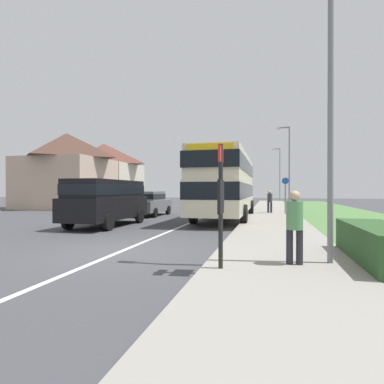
# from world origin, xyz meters

# --- Properties ---
(ground_plane) EXTENTS (120.00, 120.00, 0.00)m
(ground_plane) POSITION_xyz_m (0.00, 0.00, 0.00)
(ground_plane) COLOR #424247
(lane_marking_centre) EXTENTS (0.14, 60.00, 0.01)m
(lane_marking_centre) POSITION_xyz_m (0.00, 8.00, 0.00)
(lane_marking_centre) COLOR silver
(lane_marking_centre) RESTS_ON ground_plane
(pavement_near_side) EXTENTS (3.20, 68.00, 0.12)m
(pavement_near_side) POSITION_xyz_m (4.20, 6.00, 0.06)
(pavement_near_side) COLOR gray
(pavement_near_side) RESTS_ON ground_plane
(roadside_hedge) EXTENTS (1.10, 3.45, 0.90)m
(roadside_hedge) POSITION_xyz_m (6.30, -0.18, 0.45)
(roadside_hedge) COLOR #2D5128
(roadside_hedge) RESTS_ON ground_plane
(double_decker_bus) EXTENTS (2.80, 10.58, 3.70)m
(double_decker_bus) POSITION_xyz_m (1.52, 10.15, 2.14)
(double_decker_bus) COLOR beige
(double_decker_bus) RESTS_ON ground_plane
(parked_van_black) EXTENTS (2.11, 5.10, 2.15)m
(parked_van_black) POSITION_xyz_m (-3.46, 5.36, 1.28)
(parked_van_black) COLOR black
(parked_van_black) RESTS_ON ground_plane
(parked_car_grey) EXTENTS (1.89, 4.13, 1.60)m
(parked_car_grey) POSITION_xyz_m (-3.70, 11.25, 0.88)
(parked_car_grey) COLOR slate
(parked_car_grey) RESTS_ON ground_plane
(pedestrian_at_stop) EXTENTS (0.34, 0.34, 1.67)m
(pedestrian_at_stop) POSITION_xyz_m (4.46, -0.94, 0.98)
(pedestrian_at_stop) COLOR #23232D
(pedestrian_at_stop) RESTS_ON ground_plane
(pedestrian_walking_away) EXTENTS (0.34, 0.34, 1.67)m
(pedestrian_walking_away) POSITION_xyz_m (4.00, 14.36, 0.98)
(pedestrian_walking_away) COLOR #23232D
(pedestrian_walking_away) RESTS_ON ground_plane
(bus_stop_sign) EXTENTS (0.09, 0.52, 2.60)m
(bus_stop_sign) POSITION_xyz_m (3.00, -1.64, 1.54)
(bus_stop_sign) COLOR black
(bus_stop_sign) RESTS_ON ground_plane
(cycle_route_sign) EXTENTS (0.44, 0.08, 2.52)m
(cycle_route_sign) POSITION_xyz_m (4.99, 13.49, 1.43)
(cycle_route_sign) COLOR slate
(cycle_route_sign) RESTS_ON ground_plane
(street_lamp_near) EXTENTS (1.14, 0.20, 7.26)m
(street_lamp_near) POSITION_xyz_m (5.11, -0.62, 4.18)
(street_lamp_near) COLOR slate
(street_lamp_near) RESTS_ON ground_plane
(street_lamp_mid) EXTENTS (1.14, 0.20, 6.89)m
(street_lamp_mid) POSITION_xyz_m (5.45, 18.77, 3.99)
(street_lamp_mid) COLOR slate
(street_lamp_mid) RESTS_ON ground_plane
(street_lamp_far) EXTENTS (1.14, 0.20, 7.66)m
(street_lamp_far) POSITION_xyz_m (5.36, 38.11, 4.38)
(street_lamp_far) COLOR slate
(street_lamp_far) RESTS_ON ground_plane
(house_terrace_far_side) EXTENTS (7.22, 13.29, 7.02)m
(house_terrace_far_side) POSITION_xyz_m (-14.44, 20.78, 3.51)
(house_terrace_far_side) COLOR #C1A88E
(house_terrace_far_side) RESTS_ON ground_plane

